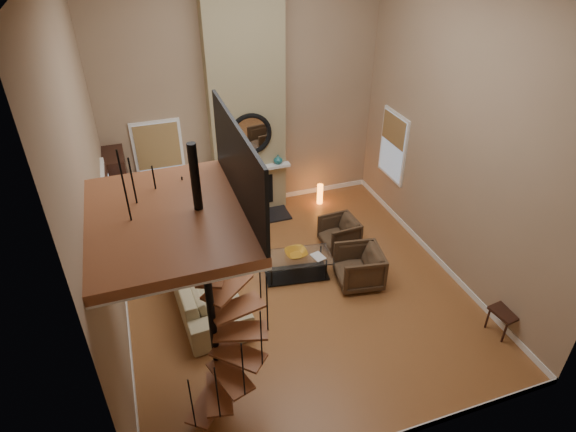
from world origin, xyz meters
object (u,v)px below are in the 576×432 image
object	(u,v)px
armchair_near	(342,232)
coffee_table	(297,264)
accent_lamp	(320,194)
hutch	(122,198)
armchair_far	(363,267)
side_chair	(512,306)
floor_lamp	(184,186)
sofa	(203,281)

from	to	relation	value
armchair_near	coffee_table	distance (m)	1.34
coffee_table	accent_lamp	bearing A→B (deg)	58.55
hutch	coffee_table	xyz separation A→B (m)	(2.98, -2.41, -0.67)
hutch	coffee_table	distance (m)	3.89
armchair_far	side_chair	distance (m)	2.59
armchair_far	coffee_table	xyz separation A→B (m)	(-1.11, 0.57, -0.07)
armchair_near	accent_lamp	size ratio (longest dim) A/B	1.43
side_chair	hutch	bearing A→B (deg)	140.07
armchair_near	coffee_table	bearing A→B (deg)	-67.18
armchair_near	side_chair	xyz separation A→B (m)	(1.66, -3.05, 0.17)
floor_lamp	side_chair	world-z (taller)	floor_lamp
sofa	side_chair	world-z (taller)	side_chair
side_chair	coffee_table	bearing A→B (deg)	139.18
coffee_table	side_chair	distance (m)	3.78
coffee_table	floor_lamp	size ratio (longest dim) A/B	0.82
sofa	armchair_near	size ratio (longest dim) A/B	3.70
hutch	accent_lamp	bearing A→B (deg)	-0.95
armchair_far	accent_lamp	world-z (taller)	armchair_far
coffee_table	side_chair	bearing A→B (deg)	-40.82
sofa	floor_lamp	distance (m)	2.01
armchair_far	hutch	bearing A→B (deg)	-116.59
side_chair	sofa	bearing A→B (deg)	152.59
floor_lamp	sofa	bearing A→B (deg)	-91.60
coffee_table	sofa	bearing A→B (deg)	-178.45
sofa	armchair_far	distance (m)	2.96
hutch	coffee_table	bearing A→B (deg)	-39.05
floor_lamp	armchair_far	bearing A→B (deg)	-38.23
sofa	side_chair	xyz separation A→B (m)	(4.67, -2.42, 0.13)
accent_lamp	floor_lamp	bearing A→B (deg)	-168.45
coffee_table	side_chair	xyz separation A→B (m)	(2.86, -2.47, 0.24)
accent_lamp	hutch	bearing A→B (deg)	179.05
hutch	side_chair	distance (m)	7.62
sofa	armchair_far	xyz separation A→B (m)	(2.91, -0.52, -0.04)
armchair_near	accent_lamp	world-z (taller)	armchair_near
side_chair	armchair_far	bearing A→B (deg)	132.68
armchair_near	armchair_far	xyz separation A→B (m)	(-0.10, -1.15, 0.00)
armchair_far	coffee_table	bearing A→B (deg)	-107.66
armchair_near	coffee_table	xyz separation A→B (m)	(-1.20, -0.58, -0.07)
armchair_far	floor_lamp	distance (m)	3.80
armchair_near	side_chair	bearing A→B (deg)	25.53
sofa	floor_lamp	size ratio (longest dim) A/B	1.55
armchair_far	floor_lamp	xyz separation A→B (m)	(-2.87, 2.26, 1.06)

